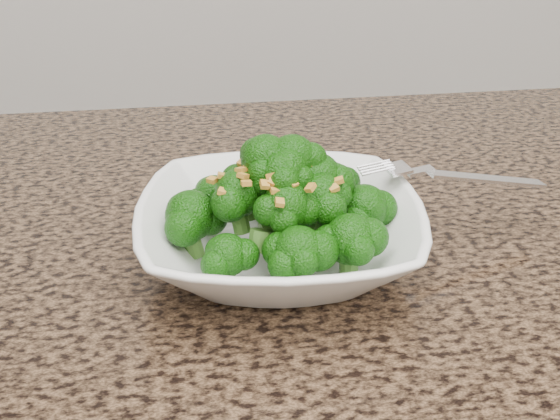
{
  "coord_description": "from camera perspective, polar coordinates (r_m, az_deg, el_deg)",
  "views": [
    {
      "loc": [
        -0.06,
        -0.1,
        1.2
      ],
      "look_at": [
        0.01,
        0.39,
        0.95
      ],
      "focal_mm": 45.0,
      "sensor_mm": 36.0,
      "label": 1
    }
  ],
  "objects": [
    {
      "name": "fork",
      "position": [
        0.61,
        11.68,
        3.14
      ],
      "size": [
        0.19,
        0.06,
        0.01
      ],
      "primitive_type": null,
      "rotation": [
        0.0,
        0.0,
        0.14
      ],
      "color": "silver",
      "rests_on": "bowl"
    },
    {
      "name": "bowl",
      "position": [
        0.57,
        0.0,
        -1.94
      ],
      "size": [
        0.25,
        0.25,
        0.06
      ],
      "primitive_type": "imported",
      "rotation": [
        0.0,
        0.0,
        -0.1
      ],
      "color": "white",
      "rests_on": "granite_counter"
    },
    {
      "name": "garlic_topping",
      "position": [
        0.53,
        0.0,
        7.89
      ],
      "size": [
        0.12,
        0.12,
        0.01
      ],
      "primitive_type": null,
      "color": "gold",
      "rests_on": "broccoli_pile"
    },
    {
      "name": "granite_counter",
      "position": [
        0.52,
        0.16,
        -11.06
      ],
      "size": [
        1.64,
        1.04,
        0.03
      ],
      "primitive_type": "cube",
      "color": "brown",
      "rests_on": "cabinet"
    },
    {
      "name": "broccoli_pile",
      "position": [
        0.54,
        0.0,
        4.01
      ],
      "size": [
        0.2,
        0.2,
        0.07
      ],
      "primitive_type": null,
      "color": "#155709",
      "rests_on": "bowl"
    }
  ]
}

